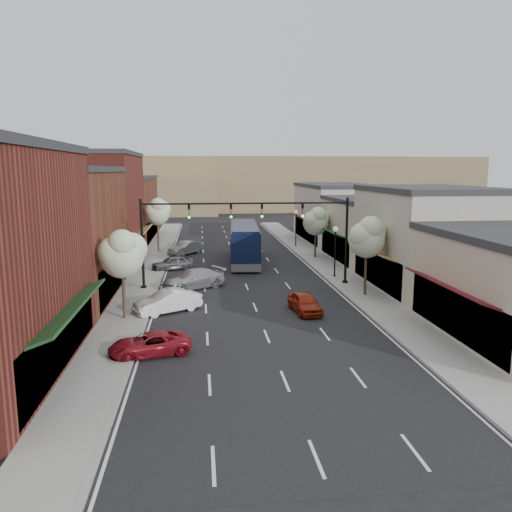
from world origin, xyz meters
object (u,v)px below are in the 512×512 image
object	(u,v)px
signal_mast_right	(317,228)
parked_car_b	(168,301)
lamp_post_near	(335,243)
coach_bus	(244,242)
red_hatchback	(305,303)
parked_car_a	(150,344)
tree_left_far	(158,211)
lamp_post_far	(296,222)
tree_left_near	(123,253)
signal_mast_left	(173,230)
parked_car_c	(193,279)
tree_right_near	(368,236)
tree_right_far	(316,220)
parked_car_d	(172,263)
parked_car_e	(186,248)

from	to	relation	value
signal_mast_right	parked_car_b	distance (m)	13.71
lamp_post_near	coach_bus	bearing A→B (deg)	129.78
red_hatchback	parked_car_a	xyz separation A→B (m)	(-9.28, -6.61, -0.08)
signal_mast_right	tree_left_far	distance (m)	22.68
lamp_post_far	parked_car_b	size ratio (longest dim) A/B	1.01
tree_left_near	parked_car_a	bearing A→B (deg)	-71.39
coach_bus	parked_car_a	size ratio (longest dim) A/B	3.09
signal_mast_right	signal_mast_left	bearing A→B (deg)	180.00
lamp_post_far	parked_car_c	size ratio (longest dim) A/B	0.86
tree_right_near	parked_car_c	size ratio (longest dim) A/B	1.16
tree_right_far	lamp_post_far	bearing A→B (deg)	93.88
tree_right_near	coach_bus	xyz separation A→B (m)	(-7.55, 14.96, -2.48)
signal_mast_right	tree_right_near	xyz separation A→B (m)	(2.73, -4.05, -0.17)
tree_left_near	parked_car_c	distance (m)	9.61
signal_mast_right	parked_car_d	xyz separation A→B (m)	(-11.82, 7.51, -3.98)
tree_right_far	coach_bus	xyz separation A→B (m)	(-7.55, -1.04, -2.03)
parked_car_d	tree_right_far	bearing A→B (deg)	84.96
parked_car_b	parked_car_c	distance (m)	6.68
lamp_post_far	coach_bus	world-z (taller)	lamp_post_far
red_hatchback	parked_car_d	bearing A→B (deg)	115.40
coach_bus	lamp_post_far	bearing A→B (deg)	56.20
tree_left_near	parked_car_b	bearing A→B (deg)	31.15
tree_left_far	parked_car_e	xyz separation A→B (m)	(3.04, -1.85, -3.88)
tree_right_far	parked_car_d	size ratio (longest dim) A/B	1.43
tree_right_near	parked_car_d	xyz separation A→B (m)	(-14.55, 11.56, -3.81)
signal_mast_left	parked_car_d	xyz separation A→B (m)	(-0.58, 7.51, -3.98)
signal_mast_left	tree_right_near	bearing A→B (deg)	-16.19
signal_mast_left	coach_bus	size ratio (longest dim) A/B	0.66
tree_left_far	parked_car_a	size ratio (longest dim) A/B	1.51
coach_bus	signal_mast_right	bearing A→B (deg)	-62.37
tree_left_near	parked_car_e	bearing A→B (deg)	82.83
red_hatchback	parked_car_a	bearing A→B (deg)	-150.80
tree_left_near	parked_car_d	world-z (taller)	tree_left_near
lamp_post_far	red_hatchback	bearing A→B (deg)	-99.73
red_hatchback	parked_car_e	world-z (taller)	parked_car_e
parked_car_c	parked_car_a	bearing A→B (deg)	-39.37
tree_left_far	red_hatchback	world-z (taller)	tree_left_far
lamp_post_near	parked_car_d	bearing A→B (deg)	160.32
red_hatchback	signal_mast_left	bearing A→B (deg)	132.81
signal_mast_left	parked_car_b	distance (m)	7.63
tree_right_far	parked_car_e	distance (m)	14.55
lamp_post_near	red_hatchback	distance (m)	11.35
tree_right_far	parked_car_d	world-z (taller)	tree_right_far
signal_mast_left	parked_car_a	bearing A→B (deg)	-92.34
lamp_post_near	parked_car_e	size ratio (longest dim) A/B	1.02
tree_right_near	parked_car_b	size ratio (longest dim) A/B	1.35
lamp_post_far	red_hatchback	xyz separation A→B (m)	(-4.72, -27.55, -2.36)
tree_left_far	signal_mast_right	bearing A→B (deg)	-52.29
lamp_post_far	signal_mast_right	bearing A→B (deg)	-96.22
tree_left_far	coach_bus	xyz separation A→B (m)	(9.05, -7.04, -2.64)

